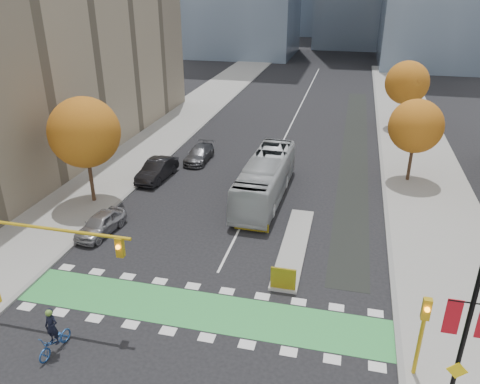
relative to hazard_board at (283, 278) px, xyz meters
The scene contains 22 objects.
ground 5.85m from the hazard_board, 133.60° to the right, with size 300.00×300.00×0.00m, color black.
sidewalk_west 23.59m from the hazard_board, 137.92° to the left, with size 7.00×120.00×0.15m, color gray.
sidewalk_east 18.45m from the hazard_board, 58.98° to the left, with size 7.00×120.00×0.15m, color gray.
curb_west 21.12m from the hazard_board, 131.54° to the left, with size 0.30×120.00×0.16m, color gray.
curb_east 16.92m from the hazard_board, 69.21° to the left, with size 0.30×120.00×0.16m, color gray.
bike_crossing 4.89m from the hazard_board, 145.98° to the right, with size 20.00×3.00×0.01m, color green.
centre_line 36.03m from the hazard_board, 96.38° to the left, with size 0.15×70.00×0.01m, color silver.
bike_lane_paint 26.05m from the hazard_board, 82.27° to the left, with size 2.50×50.00×0.01m, color black.
median_island 4.85m from the hazard_board, 90.00° to the left, with size 1.60×10.00×0.16m, color gray.
hazard_board is the anchor object (origin of this frame).
building_west 35.18m from the hazard_board, 147.56° to the left, with size 16.00×44.00×25.00m, color gray.
tree_west 18.44m from the hazard_board, 154.01° to the left, with size 5.20×5.20×8.22m.
tree_east_near 19.93m from the hazard_board, 65.80° to the left, with size 4.40×4.40×7.08m.
tree_east_far 35.13m from the hazard_board, 75.88° to the left, with size 4.80×4.80×7.65m.
traffic_signal_west 13.23m from the hazard_board, 158.45° to the right, with size 8.53×0.56×5.20m.
traffic_signal_east 8.26m from the hazard_board, 35.92° to the right, with size 0.35×0.43×4.10m.
banner_lamppost 10.76m from the hazard_board, 41.79° to the right, with size 1.65×0.36×8.28m.
cyclist 11.89m from the hazard_board, 143.29° to the right, with size 0.97×2.15×2.40m.
bus 12.16m from the hazard_board, 105.48° to the left, with size 2.78×11.87×3.31m, color #B2B7BA.
parked_car_a 13.46m from the hazard_board, 165.03° to the left, with size 1.72×4.28×1.46m, color #9B9AA0.
parked_car_b 18.55m from the hazard_board, 134.48° to the left, with size 1.79×5.13×1.69m, color black.
parked_car_c 21.22m from the hazard_board, 120.74° to the left, with size 1.95×4.79×1.39m, color #4E4F54.
Camera 1 is at (6.71, -17.15, 15.87)m, focal length 35.00 mm.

